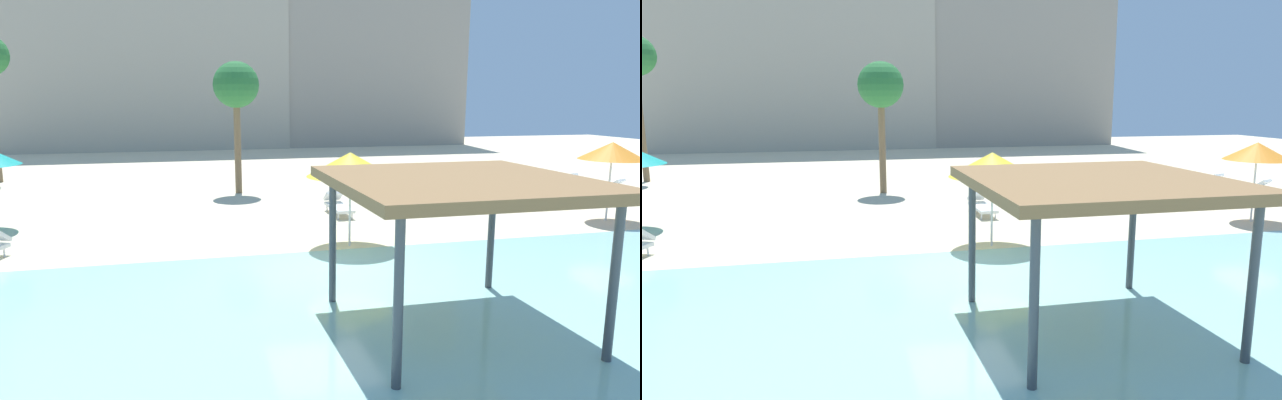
% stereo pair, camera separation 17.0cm
% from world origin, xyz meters
% --- Properties ---
extents(ground_plane, '(80.00, 80.00, 0.00)m').
position_xyz_m(ground_plane, '(0.00, 0.00, 0.00)').
color(ground_plane, beige).
extents(lagoon_water, '(44.00, 13.50, 0.04)m').
position_xyz_m(lagoon_water, '(0.00, -5.25, 0.02)').
color(lagoon_water, '#99D1C6').
rests_on(lagoon_water, ground).
extents(shade_pavilion, '(4.12, 4.12, 2.69)m').
position_xyz_m(shade_pavilion, '(1.38, -3.79, 2.52)').
color(shade_pavilion, '#42474C').
rests_on(shade_pavilion, ground).
extents(beach_umbrella_orange_2, '(2.05, 2.05, 2.58)m').
position_xyz_m(beach_umbrella_orange_2, '(10.37, 2.99, 2.30)').
color(beach_umbrella_orange_2, silver).
rests_on(beach_umbrella_orange_2, ground).
extents(beach_umbrella_yellow_3, '(2.35, 2.35, 2.56)m').
position_xyz_m(beach_umbrella_yellow_3, '(1.22, 1.93, 2.24)').
color(beach_umbrella_yellow_3, silver).
rests_on(beach_umbrella_yellow_3, ground).
extents(lounge_chair_0, '(1.24, 1.98, 0.74)m').
position_xyz_m(lounge_chair_0, '(14.22, 6.19, 0.33)').
color(lounge_chair_0, white).
rests_on(lounge_chair_0, ground).
extents(lounge_chair_1, '(1.12, 1.99, 0.74)m').
position_xyz_m(lounge_chair_1, '(13.46, 8.12, 0.33)').
color(lounge_chair_1, white).
rests_on(lounge_chair_1, ground).
extents(lounge_chair_3, '(0.63, 1.90, 0.74)m').
position_xyz_m(lounge_chair_3, '(2.04, 6.07, 0.33)').
color(lounge_chair_3, white).
rests_on(lounge_chair_3, ground).
extents(palm_tree_1, '(1.90, 1.90, 5.46)m').
position_xyz_m(palm_tree_1, '(-0.88, 11.24, 4.40)').
color(palm_tree_1, brown).
rests_on(palm_tree_1, ground).
extents(hotel_block_0, '(21.48, 11.16, 19.86)m').
position_xyz_m(hotel_block_0, '(-5.65, 36.87, 9.93)').
color(hotel_block_0, '#B2A893').
rests_on(hotel_block_0, ground).
extents(hotel_block_1, '(18.28, 8.23, 20.15)m').
position_xyz_m(hotel_block_1, '(11.26, 35.53, 10.07)').
color(hotel_block_1, '#9E9384').
rests_on(hotel_block_1, ground).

